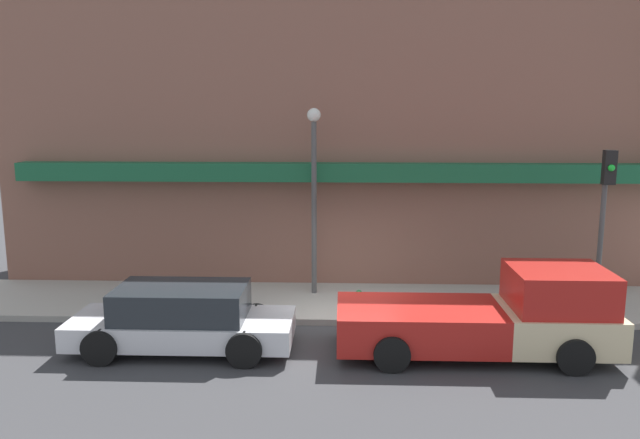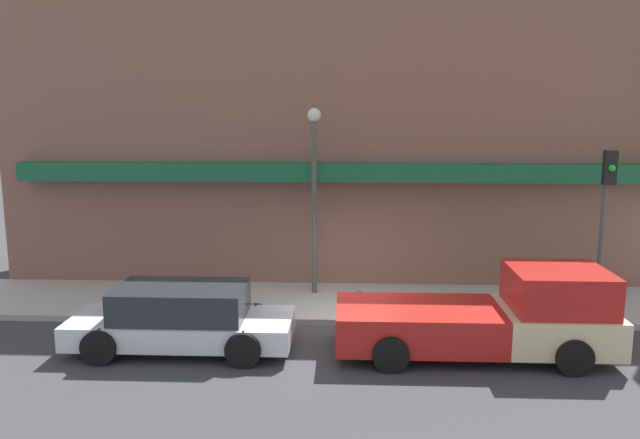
# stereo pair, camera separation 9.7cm
# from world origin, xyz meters

# --- Properties ---
(ground_plane) EXTENTS (80.00, 80.00, 0.00)m
(ground_plane) POSITION_xyz_m (0.00, 0.00, 0.00)
(ground_plane) COLOR #38383A
(sidewalk) EXTENTS (36.00, 3.18, 0.16)m
(sidewalk) POSITION_xyz_m (0.00, 1.59, 0.08)
(sidewalk) COLOR #ADA89E
(sidewalk) RESTS_ON ground
(building) EXTENTS (19.80, 3.80, 9.69)m
(building) POSITION_xyz_m (0.02, 4.66, 4.34)
(building) COLOR brown
(building) RESTS_ON ground
(pickup_truck) EXTENTS (5.72, 2.22, 1.87)m
(pickup_truck) POSITION_xyz_m (3.10, -1.58, 0.82)
(pickup_truck) COLOR beige
(pickup_truck) RESTS_ON ground
(parked_car) EXTENTS (4.73, 2.01, 1.40)m
(parked_car) POSITION_xyz_m (-3.48, -1.58, 0.69)
(parked_car) COLOR silver
(parked_car) RESTS_ON ground
(fire_hydrant) EXTENTS (0.17, 0.17, 0.58)m
(fire_hydrant) POSITION_xyz_m (0.34, 0.55, 0.45)
(fire_hydrant) COLOR #196633
(fire_hydrant) RESTS_ON sidewalk
(street_lamp) EXTENTS (0.36, 0.36, 4.98)m
(street_lamp) POSITION_xyz_m (-0.84, 2.21, 3.31)
(street_lamp) COLOR #4C4C4C
(street_lamp) RESTS_ON sidewalk
(traffic_light) EXTENTS (0.28, 0.42, 4.01)m
(traffic_light) POSITION_xyz_m (6.12, 0.59, 2.90)
(traffic_light) COLOR #4C4C4C
(traffic_light) RESTS_ON sidewalk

